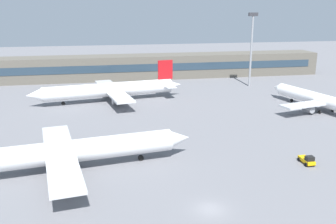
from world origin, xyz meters
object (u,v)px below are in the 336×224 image
(airplane_mid, at_px, (321,100))
(baggage_tug_yellow, at_px, (307,160))
(floodlight_tower_west, at_px, (252,44))
(airplane_near, at_px, (68,152))
(airplane_far, at_px, (108,90))

(airplane_mid, bearing_deg, baggage_tug_yellow, -125.60)
(airplane_mid, xyz_separation_m, floodlight_tower_west, (-5.73, 34.95, 11.74))
(airplane_near, height_order, airplane_mid, airplane_near)
(airplane_mid, bearing_deg, airplane_near, -157.63)
(baggage_tug_yellow, height_order, floodlight_tower_west, floodlight_tower_west)
(airplane_far, bearing_deg, baggage_tug_yellow, -58.77)
(airplane_mid, bearing_deg, floodlight_tower_west, 99.31)
(airplane_mid, xyz_separation_m, baggage_tug_yellow, (-22.99, -32.11, -2.15))
(airplane_near, xyz_separation_m, floodlight_tower_west, (58.82, 61.51, 11.31))
(baggage_tug_yellow, bearing_deg, airplane_near, 172.40)
(airplane_near, bearing_deg, airplane_far, 79.63)
(airplane_near, distance_m, baggage_tug_yellow, 42.01)
(airplane_near, distance_m, airplane_mid, 69.81)
(airplane_mid, height_order, baggage_tug_yellow, airplane_mid)
(floodlight_tower_west, bearing_deg, airplane_mid, -80.69)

